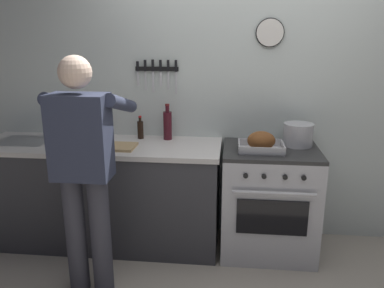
# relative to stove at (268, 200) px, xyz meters

# --- Properties ---
(wall_back) EXTENTS (6.00, 0.13, 2.60)m
(wall_back) POSITION_rel_stove_xyz_m (-0.22, 0.36, 0.85)
(wall_back) COLOR silver
(wall_back) RESTS_ON ground
(counter_block) EXTENTS (2.03, 0.65, 0.90)m
(counter_block) POSITION_rel_stove_xyz_m (-1.43, 0.00, 0.01)
(counter_block) COLOR #38383D
(counter_block) RESTS_ON ground
(stove) EXTENTS (0.76, 0.67, 0.90)m
(stove) POSITION_rel_stove_xyz_m (0.00, 0.00, 0.00)
(stove) COLOR #BCBCC1
(stove) RESTS_ON ground
(person_cook) EXTENTS (0.51, 0.63, 1.66)m
(person_cook) POSITION_rel_stove_xyz_m (-1.30, -0.66, 0.50)
(person_cook) COLOR #383842
(person_cook) RESTS_ON ground
(roasting_pan) EXTENTS (0.35, 0.26, 0.16)m
(roasting_pan) POSITION_rel_stove_xyz_m (-0.09, -0.08, 0.52)
(roasting_pan) COLOR #B7B7BC
(roasting_pan) RESTS_ON stove
(stock_pot) EXTENTS (0.24, 0.24, 0.19)m
(stock_pot) POSITION_rel_stove_xyz_m (0.22, 0.12, 0.54)
(stock_pot) COLOR #B7B7BC
(stock_pot) RESTS_ON stove
(cutting_board) EXTENTS (0.36, 0.24, 0.02)m
(cutting_board) POSITION_rel_stove_xyz_m (-1.27, -0.11, 0.46)
(cutting_board) COLOR tan
(cutting_board) RESTS_ON counter_block
(bottle_wine_red) EXTENTS (0.07, 0.07, 0.31)m
(bottle_wine_red) POSITION_rel_stove_xyz_m (-0.87, 0.20, 0.58)
(bottle_wine_red) COLOR #47141E
(bottle_wine_red) RESTS_ON counter_block
(bottle_olive_oil) EXTENTS (0.07, 0.07, 0.28)m
(bottle_olive_oil) POSITION_rel_stove_xyz_m (-1.67, 0.19, 0.57)
(bottle_olive_oil) COLOR #385623
(bottle_olive_oil) RESTS_ON counter_block
(bottle_soy_sauce) EXTENTS (0.05, 0.05, 0.20)m
(bottle_soy_sauce) POSITION_rel_stove_xyz_m (-1.11, 0.20, 0.53)
(bottle_soy_sauce) COLOR black
(bottle_soy_sauce) RESTS_ON counter_block
(bottle_dish_soap) EXTENTS (0.06, 0.06, 0.22)m
(bottle_dish_soap) POSITION_rel_stove_xyz_m (-1.57, 0.13, 0.54)
(bottle_dish_soap) COLOR #338CCC
(bottle_dish_soap) RESTS_ON counter_block
(bottle_hot_sauce) EXTENTS (0.05, 0.05, 0.19)m
(bottle_hot_sauce) POSITION_rel_stove_xyz_m (-1.49, 0.16, 0.53)
(bottle_hot_sauce) COLOR red
(bottle_hot_sauce) RESTS_ON counter_block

